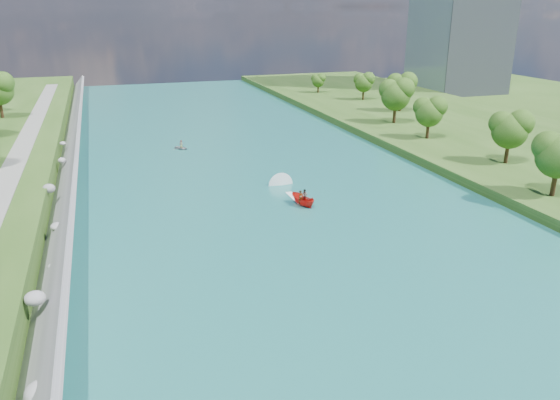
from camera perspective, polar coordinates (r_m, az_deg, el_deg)
name	(u,v)px	position (r m, az deg, el deg)	size (l,w,h in m)	color
ground	(322,253)	(57.22, 4.36, -5.57)	(260.00, 260.00, 0.00)	#2D5119
river_water	(266,194)	(74.69, -1.49, 0.65)	(55.00, 240.00, 0.10)	#185D56
berm_east	(555,159)	(100.04, 26.83, 3.85)	(44.00, 240.00, 1.50)	#2D5119
riprap_bank	(62,205)	(70.43, -21.78, -0.47)	(3.98, 236.00, 4.11)	slate
riverside_path	(0,194)	(71.82, -27.18, 0.59)	(3.00, 200.00, 0.10)	gray
trees_east	(454,114)	(102.59, 17.69, 8.53)	(18.00, 137.87, 10.74)	#244813
motorboat	(298,196)	(71.53, 1.92, 0.38)	(3.60, 18.93, 2.14)	red
raft	(181,147)	(99.76, -10.27, 5.45)	(3.37, 3.50, 1.61)	gray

